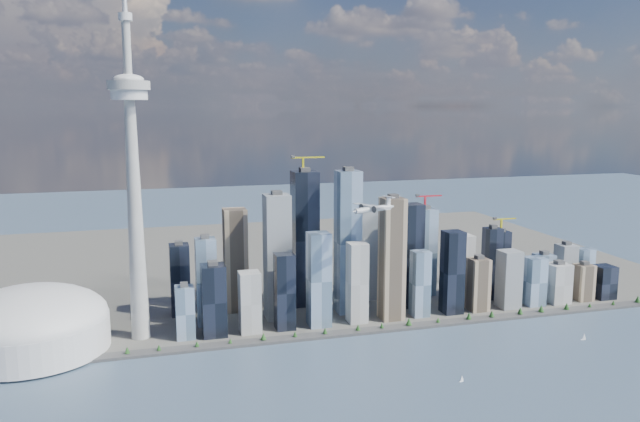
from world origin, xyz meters
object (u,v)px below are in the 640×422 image
object	(u,v)px
sailboat_west	(462,379)
sailboat_east	(584,338)
dome_stadium	(31,324)
airplane	(373,208)
needle_tower	(133,174)

from	to	relation	value
sailboat_west	sailboat_east	size ratio (longest dim) A/B	0.83
dome_stadium	airplane	xyz separation A→B (m)	(458.50, -72.56, 148.77)
needle_tower	sailboat_east	world-z (taller)	needle_tower
dome_stadium	sailboat_east	world-z (taller)	dome_stadium
needle_tower	sailboat_east	size ratio (longest dim) A/B	52.64
dome_stadium	sailboat_east	bearing A→B (deg)	-12.20
needle_tower	airplane	distance (m)	332.46
dome_stadium	sailboat_west	xyz separation A→B (m)	(513.14, -237.71, -36.65)
dome_stadium	airplane	distance (m)	487.46
needle_tower	airplane	world-z (taller)	needle_tower
airplane	sailboat_east	distance (m)	353.29
dome_stadium	sailboat_east	xyz separation A→B (m)	(746.19, -161.30, -36.08)
needle_tower	sailboat_east	bearing A→B (deg)	-15.78
sailboat_west	sailboat_east	xyz separation A→B (m)	(233.04, 76.40, 0.57)
airplane	sailboat_east	xyz separation A→B (m)	(287.69, -88.75, -184.85)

